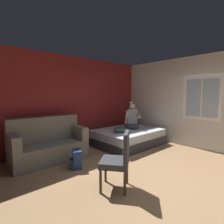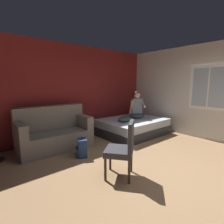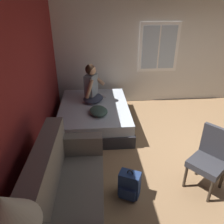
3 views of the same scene
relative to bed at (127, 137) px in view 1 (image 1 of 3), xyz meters
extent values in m
plane|color=#93704C|center=(-1.43, -2.12, -0.24)|extent=(40.00, 40.00, 0.00)
cube|color=maroon|center=(-1.43, 1.03, 1.11)|extent=(10.32, 0.16, 2.70)
cube|color=silver|center=(1.31, -2.12, 1.11)|extent=(0.16, 7.54, 2.70)
cube|color=white|center=(1.22, -1.72, 1.25)|extent=(0.02, 1.04, 1.24)
cube|color=#9EB2C6|center=(1.20, -1.72, 1.25)|extent=(0.01, 0.88, 1.08)
cube|color=white|center=(1.20, -1.72, 1.25)|extent=(0.01, 0.04, 1.08)
cube|color=#2D2D33|center=(0.00, 0.00, -0.11)|extent=(2.03, 1.56, 0.26)
cube|color=silver|center=(0.00, 0.00, 0.13)|extent=(1.97, 1.52, 0.22)
cube|color=slate|center=(-2.39, 0.31, -0.02)|extent=(1.73, 0.86, 0.44)
cube|color=slate|center=(-2.38, 0.61, 0.50)|extent=(1.71, 0.30, 0.60)
cube|color=slate|center=(-3.15, 0.34, 0.36)|extent=(0.21, 0.81, 0.32)
cube|color=slate|center=(-1.63, 0.28, 0.36)|extent=(0.21, 0.81, 0.32)
cylinder|color=#382D23|center=(-2.04, -1.35, -0.04)|extent=(0.04, 0.04, 0.40)
cylinder|color=#382D23|center=(-2.34, -1.59, -0.04)|extent=(0.04, 0.04, 0.40)
cylinder|color=#382D23|center=(-1.79, -1.66, -0.04)|extent=(0.04, 0.04, 0.40)
cylinder|color=#382D23|center=(-2.10, -1.90, -0.04)|extent=(0.04, 0.04, 0.40)
cube|color=#333338|center=(-2.07, -1.63, 0.21)|extent=(0.65, 0.65, 0.10)
cube|color=#333338|center=(-1.94, -1.78, 0.50)|extent=(0.40, 0.33, 0.48)
ellipsoid|color=#383D51|center=(0.22, 0.01, 0.32)|extent=(0.65, 0.61, 0.16)
cube|color=slate|center=(0.24, 0.05, 0.64)|extent=(0.38, 0.32, 0.48)
cylinder|color=tan|center=(0.03, 0.08, 0.62)|extent=(0.16, 0.23, 0.44)
cylinder|color=tan|center=(0.36, -0.10, 0.74)|extent=(0.23, 0.37, 0.29)
sphere|color=tan|center=(0.23, 0.03, 0.99)|extent=(0.21, 0.21, 0.21)
ellipsoid|color=black|center=(0.24, 0.05, 1.00)|extent=(0.30, 0.29, 0.23)
cube|color=navy|center=(-2.11, -0.48, -0.04)|extent=(0.29, 0.35, 0.40)
cube|color=navy|center=(-2.22, -0.43, -0.13)|extent=(0.15, 0.24, 0.18)
torus|color=black|center=(-2.11, -0.48, 0.18)|extent=(0.05, 0.08, 0.09)
ellipsoid|color=#385147|center=(-0.42, -0.09, 0.31)|extent=(0.55, 0.46, 0.14)
cube|color=#B7B7BC|center=(0.49, -0.25, 0.25)|extent=(0.16, 0.12, 0.01)
camera|label=1|loc=(-3.99, -3.70, 1.36)|focal=28.00mm
camera|label=2|loc=(-3.99, -3.70, 1.36)|focal=28.00mm
camera|label=3|loc=(-4.42, -0.03, 2.35)|focal=35.00mm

